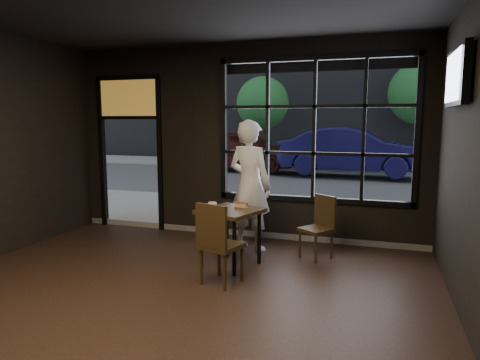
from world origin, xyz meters
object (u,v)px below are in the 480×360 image
(chair_near, at_px, (221,243))
(navy_car, at_px, (353,151))
(cafe_table, at_px, (230,237))
(man, at_px, (250,186))

(chair_near, distance_m, navy_car, 10.50)
(cafe_table, xyz_separation_m, man, (0.04, 0.78, 0.59))
(cafe_table, relative_size, man, 0.40)
(man, relative_size, navy_car, 0.40)
(chair_near, xyz_separation_m, man, (-0.07, 1.42, 0.48))
(navy_car, bearing_deg, cafe_table, 175.86)
(chair_near, distance_m, man, 1.50)
(cafe_table, bearing_deg, navy_car, 102.58)
(cafe_table, distance_m, navy_car, 9.88)
(cafe_table, xyz_separation_m, navy_car, (1.04, 9.81, 0.52))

